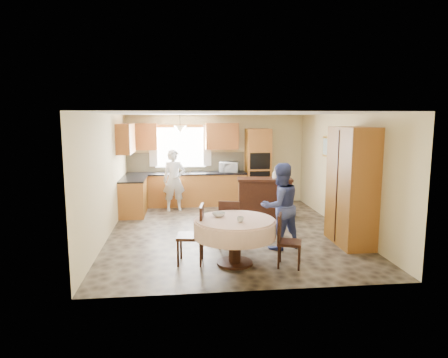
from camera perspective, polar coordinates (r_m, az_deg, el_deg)
name	(u,v)px	position (r m, az deg, el deg)	size (l,w,h in m)	color
floor	(229,231)	(8.64, 0.70, -7.48)	(5.00, 6.00, 0.01)	brown
ceiling	(229,114)	(8.30, 0.73, 9.34)	(5.00, 6.00, 0.01)	white
wall_back	(216,159)	(11.34, -1.16, 2.84)	(5.00, 0.02, 2.50)	#D6C489
wall_front	(256,204)	(5.46, 4.63, -3.56)	(5.00, 0.02, 2.50)	#D6C489
wall_left	(107,176)	(8.44, -16.37, 0.47)	(0.02, 6.00, 2.50)	#D6C489
wall_right	(343,172)	(9.03, 16.66, 0.97)	(0.02, 6.00, 2.50)	#D6C489
window	(180,147)	(11.24, -6.25, 4.53)	(1.40, 0.03, 1.10)	white
curtain_left	(153,146)	(11.21, -10.10, 4.69)	(0.22, 0.02, 1.15)	white
curtain_right	(207,145)	(11.22, -2.41, 4.82)	(0.22, 0.02, 1.15)	white
base_cab_back	(187,190)	(11.11, -5.38, -1.54)	(3.30, 0.60, 0.88)	#D07737
counter_back	(186,173)	(11.04, -5.41, 0.81)	(3.30, 0.64, 0.04)	black
base_cab_left	(133,197)	(10.29, -12.82, -2.54)	(0.60, 1.20, 0.88)	#D07737
counter_left	(133,179)	(10.21, -12.91, -0.01)	(0.64, 1.20, 0.04)	black
backsplash	(186,162)	(11.29, -5.46, 2.42)	(3.30, 0.02, 0.55)	tan
wall_cab_left	(141,137)	(11.13, -11.72, 5.95)	(0.85, 0.33, 0.72)	#CA7632
wall_cab_right	(222,136)	(11.14, -0.32, 6.14)	(0.90, 0.33, 0.72)	#CA7632
wall_cab_side	(126,139)	(10.13, -13.86, 5.63)	(0.33, 1.20, 0.72)	#CA7632
oven_tower	(258,167)	(11.22, 4.85, 1.77)	(0.66, 0.62, 2.12)	#D07737
oven_upper	(260,161)	(10.89, 5.18, 2.56)	(0.56, 0.01, 0.45)	black
oven_lower	(260,179)	(10.96, 5.15, -0.04)	(0.56, 0.01, 0.45)	black
pendant	(180,129)	(10.74, -6.29, 7.11)	(0.36, 0.36, 0.18)	beige
sideboard	(264,200)	(9.67, 5.79, -2.96)	(1.29, 0.53, 0.92)	#381B0F
space_heater	(284,207)	(9.93, 8.53, -3.98)	(0.36, 0.25, 0.49)	black
cupboard	(352,186)	(7.95, 17.81, -1.02)	(0.59, 1.18, 2.24)	#D07737
dining_table	(235,229)	(6.61, 1.56, -7.15)	(1.35, 1.35, 0.77)	#381B0F
chair_left	(195,231)	(6.69, -4.15, -7.47)	(0.48, 0.48, 0.99)	#381B0F
chair_back	(230,222)	(7.41, 0.79, -6.15)	(0.48, 0.48, 0.92)	#381B0F
chair_right	(285,238)	(6.64, 8.75, -8.29)	(0.48, 0.48, 0.87)	#381B0F
framed_picture	(328,147)	(9.78, 14.61, 4.47)	(0.06, 0.59, 0.49)	#ECB945
microwave	(229,167)	(11.05, 0.69, 1.71)	(0.52, 0.35, 0.29)	silver
person_sink	(174,180)	(10.47, -7.15, -0.19)	(0.59, 0.39, 1.61)	silver
person_dining	(280,206)	(7.43, 8.02, -3.87)	(0.78, 0.61, 1.60)	#3D4885
bowl_sideboard	(249,180)	(9.51, 3.53, -0.12)	(0.23, 0.23, 0.06)	#B2B2B2
bottle_sideboard	(275,175)	(9.62, 7.25, 0.60)	(0.11, 0.11, 0.28)	silver
cup_table	(240,219)	(6.37, 2.35, -5.79)	(0.11, 0.11, 0.09)	#B2B2B2
bowl_table	(219,215)	(6.71, -0.76, -5.11)	(0.22, 0.22, 0.07)	#B2B2B2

